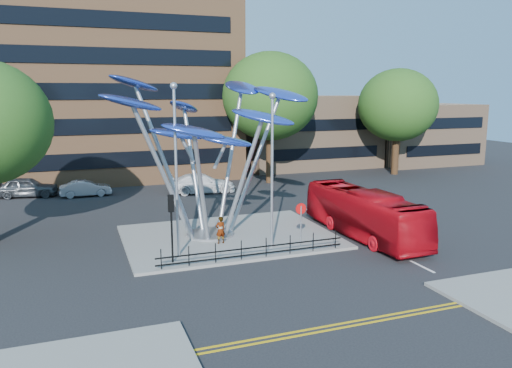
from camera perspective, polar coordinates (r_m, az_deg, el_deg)
name	(u,v)px	position (r m, az deg, el deg)	size (l,w,h in m)	color
ground	(285,269)	(24.59, 3.35, -9.72)	(120.00, 120.00, 0.00)	black
traffic_island	(229,237)	(29.58, -3.12, -6.03)	(12.00, 9.00, 0.15)	slate
double_yellow_near	(349,322)	(19.68, 10.61, -15.26)	(40.00, 0.12, 0.01)	gold
double_yellow_far	(353,326)	(19.45, 11.08, -15.60)	(40.00, 0.12, 0.01)	gold
brick_tower	(100,24)	(53.60, -17.37, 17.05)	(25.00, 15.00, 30.00)	#92633F
low_building_near	(309,132)	(57.21, 6.09, 5.98)	(15.00, 8.00, 8.00)	#9E7A5D
low_building_far	(422,134)	(63.10, 18.43, 5.47)	(12.00, 8.00, 7.00)	#9E7A5D
tree_right	(270,96)	(46.45, 1.63, 9.97)	(8.80, 8.80, 12.11)	black
tree_far	(398,105)	(53.29, 15.90, 8.65)	(8.00, 8.00, 10.81)	black
leaf_sculpture	(206,120)	(28.76, -5.71, 7.24)	(12.72, 9.54, 9.51)	#9EA0A5
street_lamp_left	(176,155)	(25.27, -9.16, 3.25)	(0.36, 0.36, 8.80)	#9EA0A5
street_lamp_right	(272,157)	(26.25, 1.85, 3.07)	(0.36, 0.36, 8.30)	#9EA0A5
traffic_light_island	(171,214)	(24.71, -9.66, -3.41)	(0.28, 0.18, 3.42)	black
no_entry_sign_island	(301,217)	(27.03, 5.15, -3.83)	(0.60, 0.10, 2.45)	#9EA0A5
pedestrian_railing_front	(254,250)	(25.55, -0.25, -7.60)	(10.00, 0.06, 1.00)	black
red_bus	(364,213)	(30.21, 12.19, -3.29)	(2.36, 10.10, 2.81)	#B20812
pedestrian	(220,230)	(27.90, -4.09, -5.26)	(0.56, 0.37, 1.54)	gray
parked_car_left	(27,187)	(44.74, -24.72, -0.32)	(1.93, 4.80, 1.63)	#44484C
parked_car_mid	(86,188)	(43.24, -18.89, -0.47)	(1.41, 4.03, 1.33)	#A0A2A8
parked_car_right	(202,183)	(42.51, -6.18, 0.06)	(2.27, 5.59, 1.62)	silver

